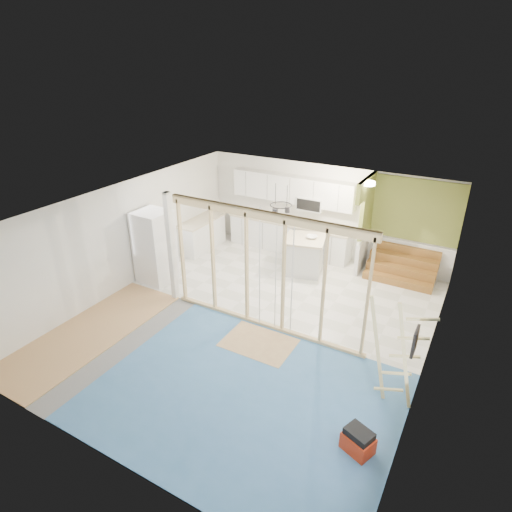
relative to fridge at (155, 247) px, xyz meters
The scene contains 17 objects.
room 3.08m from the fridge, ahead, with size 7.01×8.01×2.61m.
floor_overlays 3.26m from the fridge, ahead, with size 7.00×8.00×0.03m.
stud_frame 2.92m from the fridge, ahead, with size 4.66×0.14×2.60m.
base_cabinets 3.27m from the fridge, 64.01° to the left, with size 4.45×2.24×0.93m.
upper_cabinets 4.11m from the fridge, 56.98° to the left, with size 3.60×0.41×0.85m.
green_partition 6.00m from the fridge, 32.32° to the left, with size 2.25×1.51×2.60m.
pot_rack 3.26m from the fridge, 27.90° to the left, with size 0.52×0.52×0.72m.
sheathing_panel 6.96m from the fridge, 20.63° to the right, with size 0.02×4.00×2.60m, color #A27B58.
electrical_panel 6.76m from the fridge, 15.99° to the right, with size 0.04×0.30×0.40m, color #343439.
ceiling_light 5.36m from the fridge, 29.94° to the left, with size 0.32×0.32×0.08m, color #FFEABF.
fridge is the anchor object (origin of this frame).
island 3.82m from the fridge, 36.40° to the left, with size 1.21×1.21×0.98m.
bowl 3.96m from the fridge, 36.09° to the left, with size 0.28×0.28×0.07m, color silver.
soap_bottle_a 3.54m from the fridge, 71.64° to the left, with size 0.11×0.11×0.27m, color #A9ADBC.
soap_bottle_b 4.87m from the fridge, 40.10° to the left, with size 0.09×0.10×0.21m, color silver.
toolbox 6.60m from the fridge, 23.19° to the right, with size 0.52×0.46×0.41m.
ladder 6.31m from the fridge, 12.60° to the right, with size 1.03×0.12×1.92m.
Camera 1 is at (3.89, -6.71, 5.27)m, focal length 30.00 mm.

